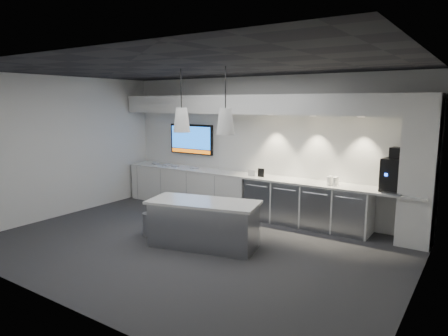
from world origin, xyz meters
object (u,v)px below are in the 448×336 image
Objects in this scene: wall_tv at (191,139)px; coffee_machine at (397,174)px; island at (204,223)px; bin at (151,224)px.

wall_tv is 1.61× the size of coffee_machine.
island is 4.82× the size of bin.
island reaches higher than bin.
bin is 4.51m from coffee_machine.
wall_tv is 3.36m from island.
coffee_machine is (3.82, 2.17, 1.01)m from bin.
wall_tv is at bearing 111.01° from bin.
coffee_machine is at bearing 24.76° from island.
coffee_machine is at bearing 29.64° from bin.
wall_tv is 0.62× the size of island.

